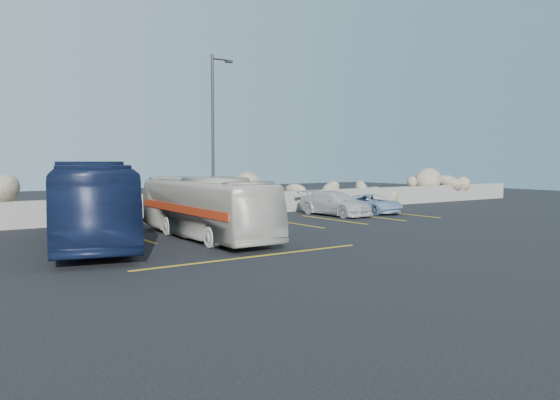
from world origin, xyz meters
TOP-DOWN VIEW (x-y plane):
  - ground at (0.00, 0.00)m, footprint 90.00×90.00m
  - seawall at (0.00, 12.00)m, footprint 60.00×0.40m
  - riprap_pile at (0.00, 13.20)m, footprint 54.00×2.80m
  - parking_lines at (4.64, 5.57)m, footprint 18.16×9.36m
  - lamppost at (2.56, 9.50)m, footprint 1.14×0.18m
  - vintage_bus at (-0.40, 4.69)m, footprint 2.23×8.48m
  - tour_coach at (-4.41, 5.99)m, footprint 4.78×10.77m
  - car_a at (2.59, 8.73)m, footprint 1.88×4.40m
  - car_c at (9.49, 8.64)m, footprint 2.15×4.63m
  - car_d at (12.08, 8.43)m, footprint 1.88×3.88m

SIDE VIEW (x-z plane):
  - ground at x=0.00m, z-range 0.00..0.00m
  - parking_lines at x=4.64m, z-range 0.00..0.01m
  - car_d at x=12.08m, z-range 0.00..1.07m
  - seawall at x=0.00m, z-range 0.00..1.20m
  - car_c at x=9.49m, z-range 0.00..1.31m
  - car_a at x=2.59m, z-range 0.00..1.48m
  - vintage_bus at x=-0.40m, z-range 0.00..2.35m
  - riprap_pile at x=0.00m, z-range 0.00..2.60m
  - tour_coach at x=-4.41m, z-range 0.00..2.92m
  - lamppost at x=2.56m, z-range 0.30..8.30m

